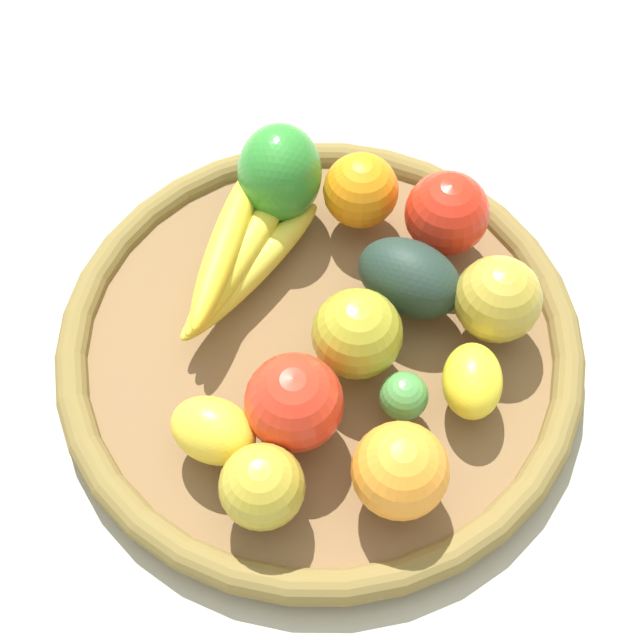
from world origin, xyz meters
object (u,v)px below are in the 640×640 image
Objects in this scene: lime_0 at (404,396)px; apple_0 at (447,213)px; bell_pepper at (280,173)px; apple_1 at (357,334)px; lemon_0 at (472,381)px; orange_1 at (361,190)px; avocado at (410,278)px; apple_2 at (498,299)px; banana_bunch at (240,256)px; apple_4 at (294,403)px; apple_3 at (262,487)px; orange_0 at (400,471)px; lemon_1 at (213,431)px.

lime_0 is 0.53× the size of apple_0.
bell_pepper is 1.26× the size of apple_0.
lemon_0 is at bearing -82.84° from apple_1.
orange_1 is 0.10m from avocado.
apple_1 reaches higher than apple_2.
apple_4 is at bearing -132.71° from banana_bunch.
apple_3 is at bearing 159.23° from apple_2.
apple_4 is at bearing 128.72° from lime_0.
apple_2 is 0.78× the size of bell_pepper.
apple_1 is 0.08m from apple_4.
lemon_0 is at bearing -132.44° from bell_pepper.
orange_1 is 0.27m from orange_0.
bell_pepper is (0.02, 0.22, 0.01)m from apple_2.
apple_3 is at bearing -144.08° from banana_bunch.
apple_4 is at bearing 173.49° from apple_0.
apple_4 is at bearing 83.82° from orange_0.
lemon_1 is (-0.04, 0.14, -0.01)m from orange_0.
apple_3 is at bearing 179.20° from apple_1.
apple_1 is (-0.14, -0.07, 0.00)m from orange_1.
orange_0 is 0.30m from bell_pepper.
lemon_1 is at bearing 68.06° from apple_3.
orange_0 is at bearing 171.30° from lemon_0.
avocado is at bearing -128.78° from orange_1.
orange_1 is at bearing 1.66° from lemon_1.
avocado is (-0.01, 0.08, -0.00)m from apple_2.
lemon_0 is at bearing -125.64° from avocado.
banana_bunch is 4.67× the size of lime_0.
apple_2 is at bearing -16.08° from lime_0.
apple_3 reaches higher than lime_0.
avocado is (0.20, -0.07, 0.01)m from lemon_1.
banana_bunch is at bearing 74.37° from lime_0.
apple_1 reaches higher than orange_0.
lemon_1 is at bearing 160.00° from avocado.
lemon_0 is at bearing -49.62° from lime_0.
bell_pepper is (0.24, 0.08, 0.02)m from lemon_1.
avocado is at bearing 54.36° from lemon_0.
apple_2 is at bearing -80.54° from avocado.
lime_0 is at bearing -142.88° from orange_1.
lemon_1 is at bearing -155.60° from banana_bunch.
apple_0 is at bearing -6.51° from apple_4.
orange_0 is 0.18m from avocado.
orange_0 is 1.06× the size of lemon_1.
apple_4 is 0.23m from apple_0.
orange_0 is at bearing -146.60° from orange_1.
apple_4 is (-0.09, 0.11, 0.01)m from lemon_0.
orange_1 is 0.08m from apple_0.
lemon_0 is at bearing -127.18° from orange_1.
lemon_1 is (-0.21, 0.15, -0.01)m from apple_2.
apple_2 is 0.08m from lemon_0.
apple_2 is 1.00× the size of orange_0.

